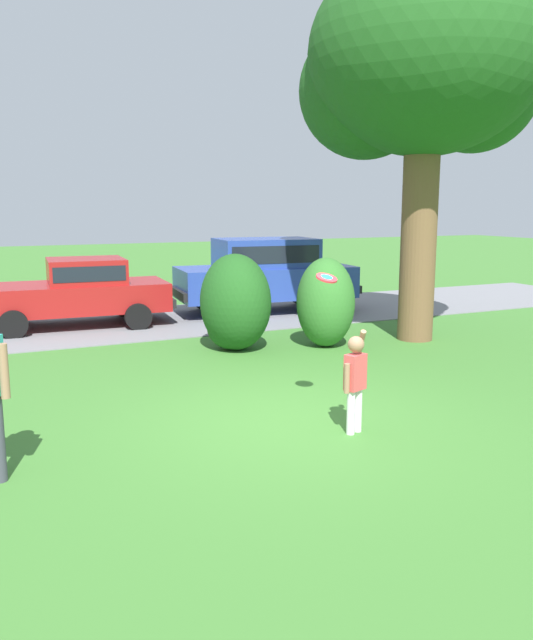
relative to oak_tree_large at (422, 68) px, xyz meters
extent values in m
plane|color=#3D752D|center=(-4.74, -3.66, -5.41)|extent=(80.00, 80.00, 0.00)
cube|color=slate|center=(-4.74, 4.07, -5.40)|extent=(28.00, 4.40, 0.02)
cylinder|color=brown|center=(-0.06, -0.19, -3.28)|extent=(0.72, 0.72, 4.28)
ellipsoid|color=#1E511C|center=(-0.06, -0.19, 0.24)|extent=(4.60, 4.60, 3.91)
ellipsoid|color=#1E511C|center=(1.21, -0.19, -0.33)|extent=(2.55, 2.55, 2.55)
ellipsoid|color=#1E511C|center=(-0.70, 0.90, -0.33)|extent=(2.78, 2.78, 2.78)
ellipsoid|color=#1E511C|center=(-3.81, 0.48, -4.49)|extent=(1.33, 1.59, 1.85)
ellipsoid|color=#1E511C|center=(-3.86, 0.51, -4.97)|extent=(1.00, 1.00, 0.90)
ellipsoid|color=#33702B|center=(-2.10, 0.00, -4.54)|extent=(1.13, 1.18, 1.76)
cube|color=maroon|center=(-6.30, 4.24, -4.73)|extent=(4.30, 2.09, 0.64)
cube|color=maroon|center=(-5.99, 4.22, -4.13)|extent=(1.78, 1.72, 0.56)
cube|color=black|center=(-5.99, 4.22, -4.13)|extent=(1.64, 1.73, 0.34)
cylinder|color=black|center=(-7.66, 3.38, -5.11)|extent=(0.61, 0.26, 0.60)
cylinder|color=black|center=(-7.54, 5.25, -5.11)|extent=(0.61, 0.26, 0.60)
cylinder|color=black|center=(-5.06, 3.22, -5.11)|extent=(0.61, 0.26, 0.60)
cylinder|color=black|center=(-4.94, 5.09, -5.11)|extent=(0.61, 0.26, 0.60)
cube|color=black|center=(-4.16, 4.11, -4.89)|extent=(0.23, 1.75, 0.20)
cube|color=#28429E|center=(-1.48, 4.18, -4.61)|extent=(4.65, 2.24, 0.80)
cube|color=#28429E|center=(-1.48, 4.18, -3.85)|extent=(2.61, 1.84, 0.72)
cube|color=black|center=(-1.48, 4.18, -3.85)|extent=(2.42, 1.84, 0.43)
cylinder|color=black|center=(-2.95, 3.38, -5.07)|extent=(0.70, 0.28, 0.68)
cylinder|color=black|center=(-2.78, 5.25, -5.07)|extent=(0.70, 0.28, 0.68)
cylinder|color=black|center=(-0.17, 3.12, -5.07)|extent=(0.70, 0.28, 0.68)
cylinder|color=black|center=(0.00, 4.99, -5.07)|extent=(0.70, 0.28, 0.68)
cube|color=black|center=(-3.76, 4.39, -4.81)|extent=(0.28, 1.75, 0.20)
cube|color=black|center=(0.80, 3.98, -4.81)|extent=(0.28, 1.75, 0.20)
cylinder|color=white|center=(-4.29, -4.43, -5.14)|extent=(0.10, 0.10, 0.55)
cylinder|color=white|center=(-4.15, -4.38, -5.14)|extent=(0.10, 0.10, 0.55)
cube|color=#DB4C4C|center=(-4.22, -4.40, -4.64)|extent=(0.30, 0.24, 0.44)
sphere|color=#A37556|center=(-4.22, -4.40, -4.30)|extent=(0.20, 0.20, 0.20)
cylinder|color=#A37556|center=(-4.09, -4.30, -4.32)|extent=(0.15, 0.28, 0.39)
cylinder|color=#A37556|center=(-4.37, -4.46, -4.69)|extent=(0.07, 0.07, 0.36)
cylinder|color=red|center=(-4.21, -3.66, -3.58)|extent=(0.29, 0.27, 0.14)
cylinder|color=#1EB7B2|center=(-4.21, -3.66, -3.58)|extent=(0.16, 0.15, 0.09)
cylinder|color=#A37556|center=(-8.12, -4.15, -4.26)|extent=(0.09, 0.09, 0.55)
camera|label=1|loc=(-8.31, -10.73, -2.67)|focal=35.78mm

